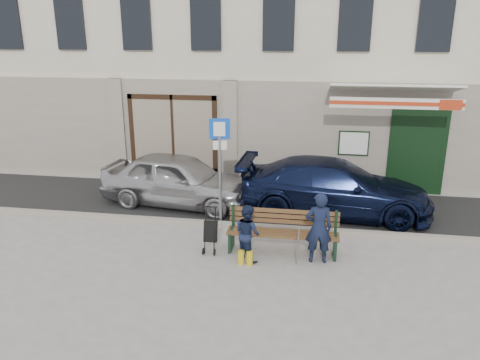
% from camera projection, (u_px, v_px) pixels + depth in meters
% --- Properties ---
extents(ground, '(80.00, 80.00, 0.00)m').
position_uv_depth(ground, '(254.00, 257.00, 9.95)').
color(ground, '#9E9991').
rests_on(ground, ground).
extents(asphalt_lane, '(60.00, 3.20, 0.01)m').
position_uv_depth(asphalt_lane, '(269.00, 206.00, 12.86)').
color(asphalt_lane, '#282828').
rests_on(asphalt_lane, ground).
extents(curb, '(60.00, 0.18, 0.12)m').
position_uv_depth(curb, '(262.00, 227.00, 11.34)').
color(curb, '#9E9384').
rests_on(curb, ground).
extents(building, '(20.00, 8.27, 10.00)m').
position_uv_depth(building, '(287.00, 20.00, 16.38)').
color(building, beige).
rests_on(building, ground).
extents(car_silver, '(4.42, 2.27, 1.44)m').
position_uv_depth(car_silver, '(178.00, 179.00, 12.80)').
color(car_silver, '#B5B5BA').
rests_on(car_silver, ground).
extents(car_navy, '(5.04, 2.21, 1.44)m').
position_uv_depth(car_navy, '(334.00, 187.00, 12.14)').
color(car_navy, black).
rests_on(car_navy, ground).
extents(parking_sign, '(0.49, 0.12, 2.65)m').
position_uv_depth(parking_sign, '(220.00, 155.00, 11.16)').
color(parking_sign, gray).
rests_on(parking_sign, ground).
extents(bench, '(2.40, 1.17, 0.98)m').
position_uv_depth(bench, '(281.00, 233.00, 10.05)').
color(bench, brown).
rests_on(bench, ground).
extents(man, '(0.59, 0.42, 1.52)m').
position_uv_depth(man, '(319.00, 228.00, 9.55)').
color(man, '#121A32').
rests_on(man, ground).
extents(woman, '(0.75, 0.74, 1.22)m').
position_uv_depth(woman, '(247.00, 233.00, 9.69)').
color(woman, '#151E3B').
rests_on(woman, ground).
extents(stroller, '(0.29, 0.42, 0.99)m').
position_uv_depth(stroller, '(210.00, 232.00, 10.12)').
color(stroller, black).
rests_on(stroller, ground).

